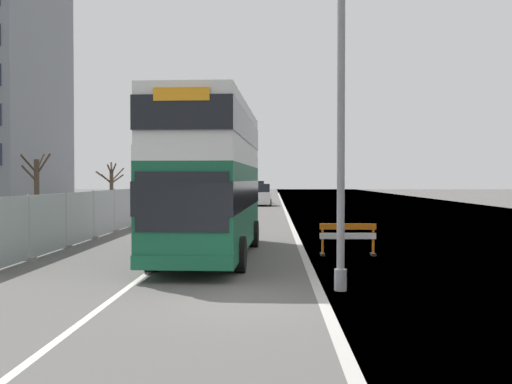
{
  "coord_description": "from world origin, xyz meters",
  "views": [
    {
      "loc": [
        0.81,
        -12.41,
        2.58
      ],
      "look_at": [
        0.33,
        5.02,
        2.2
      ],
      "focal_mm": 41.85,
      "sensor_mm": 36.0,
      "label": 1
    }
  ],
  "objects_px": {
    "double_decker_bus": "(211,177)",
    "lamppost_foreground": "(341,132)",
    "car_far_side": "(257,193)",
    "car_oncoming_near": "(192,202)",
    "car_receding_mid": "(211,197)",
    "car_receding_far": "(262,195)",
    "roadworks_barrier": "(348,235)"
  },
  "relations": [
    {
      "from": "double_decker_bus",
      "to": "car_far_side",
      "type": "height_order",
      "value": "double_decker_bus"
    },
    {
      "from": "lamppost_foreground",
      "to": "car_far_side",
      "type": "xyz_separation_m",
      "value": [
        -3.29,
        51.07,
        -2.55
      ]
    },
    {
      "from": "car_receding_mid",
      "to": "car_receding_far",
      "type": "xyz_separation_m",
      "value": [
        4.03,
        8.66,
        -0.07
      ]
    },
    {
      "from": "double_decker_bus",
      "to": "car_receding_far",
      "type": "bearing_deg",
      "value": 88.54
    },
    {
      "from": "roadworks_barrier",
      "to": "car_receding_far",
      "type": "xyz_separation_m",
      "value": [
        -3.61,
        37.8,
        0.31
      ]
    },
    {
      "from": "car_receding_mid",
      "to": "car_receding_far",
      "type": "distance_m",
      "value": 9.55
    },
    {
      "from": "car_receding_far",
      "to": "car_far_side",
      "type": "bearing_deg",
      "value": 95.39
    },
    {
      "from": "car_far_side",
      "to": "car_receding_far",
      "type": "bearing_deg",
      "value": -84.61
    },
    {
      "from": "lamppost_foreground",
      "to": "car_far_side",
      "type": "relative_size",
      "value": 1.85
    },
    {
      "from": "lamppost_foreground",
      "to": "roadworks_barrier",
      "type": "xyz_separation_m",
      "value": [
        0.97,
        6.36,
        -2.98
      ]
    },
    {
      "from": "car_receding_far",
      "to": "lamppost_foreground",
      "type": "bearing_deg",
      "value": -86.58
    },
    {
      "from": "double_decker_bus",
      "to": "lamppost_foreground",
      "type": "bearing_deg",
      "value": -58.77
    },
    {
      "from": "car_receding_mid",
      "to": "car_far_side",
      "type": "xyz_separation_m",
      "value": [
        3.38,
        15.57,
        0.05
      ]
    },
    {
      "from": "lamppost_foreground",
      "to": "car_receding_mid",
      "type": "height_order",
      "value": "lamppost_foreground"
    },
    {
      "from": "roadworks_barrier",
      "to": "car_oncoming_near",
      "type": "relative_size",
      "value": 0.5
    },
    {
      "from": "car_far_side",
      "to": "roadworks_barrier",
      "type": "bearing_deg",
      "value": -84.56
    },
    {
      "from": "double_decker_bus",
      "to": "car_far_side",
      "type": "bearing_deg",
      "value": 89.6
    },
    {
      "from": "lamppost_foreground",
      "to": "car_oncoming_near",
      "type": "xyz_separation_m",
      "value": [
        -6.98,
        25.87,
        -2.61
      ]
    },
    {
      "from": "car_oncoming_near",
      "to": "car_receding_far",
      "type": "height_order",
      "value": "car_oncoming_near"
    },
    {
      "from": "double_decker_bus",
      "to": "car_oncoming_near",
      "type": "distance_m",
      "value": 20.27
    },
    {
      "from": "double_decker_bus",
      "to": "roadworks_barrier",
      "type": "height_order",
      "value": "double_decker_bus"
    },
    {
      "from": "car_receding_mid",
      "to": "car_far_side",
      "type": "relative_size",
      "value": 0.93
    },
    {
      "from": "lamppost_foreground",
      "to": "car_receding_far",
      "type": "relative_size",
      "value": 1.76
    },
    {
      "from": "car_oncoming_near",
      "to": "car_far_side",
      "type": "relative_size",
      "value": 0.91
    },
    {
      "from": "double_decker_bus",
      "to": "car_receding_far",
      "type": "relative_size",
      "value": 2.43
    },
    {
      "from": "car_oncoming_near",
      "to": "car_receding_mid",
      "type": "xyz_separation_m",
      "value": [
        0.31,
        9.63,
        0.01
      ]
    },
    {
      "from": "car_receding_mid",
      "to": "car_far_side",
      "type": "height_order",
      "value": "car_far_side"
    },
    {
      "from": "lamppost_foreground",
      "to": "car_receding_far",
      "type": "distance_m",
      "value": 44.32
    },
    {
      "from": "car_receding_mid",
      "to": "car_receding_far",
      "type": "bearing_deg",
      "value": 65.04
    },
    {
      "from": "double_decker_bus",
      "to": "roadworks_barrier",
      "type": "bearing_deg",
      "value": 5.17
    },
    {
      "from": "car_far_side",
      "to": "car_receding_mid",
      "type": "bearing_deg",
      "value": -102.23
    },
    {
      "from": "lamppost_foreground",
      "to": "car_oncoming_near",
      "type": "height_order",
      "value": "lamppost_foreground"
    }
  ]
}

